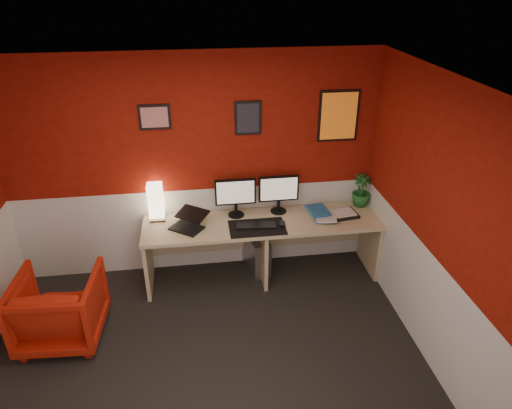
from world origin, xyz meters
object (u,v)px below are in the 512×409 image
Objects in this scene: shoji_lamp at (156,203)px; monitor_left at (236,192)px; monitor_right at (279,189)px; zen_tray at (341,214)px; pc_tower at (256,253)px; desk at (262,249)px; armchair at (60,308)px; laptop at (186,220)px; potted_plant at (361,190)px.

shoji_lamp is 0.87m from monitor_left.
zen_tray is (0.68, -0.19, -0.28)m from monitor_right.
pc_tower is (-0.94, 0.13, -0.52)m from zen_tray.
desk is 4.48× the size of monitor_left.
monitor_right is 0.76× the size of armchair.
monitor_left is 1.21m from zen_tray.
potted_plant is (2.01, 0.27, 0.08)m from laptop.
shoji_lamp is at bearing -179.87° from potted_plant.
desk is 6.84× the size of potted_plant.
desk is 7.88× the size of laptop.
monitor_right reaches higher than pc_tower.
monitor_right is 0.98m from potted_plant.
monitor_right is (1.04, 0.24, 0.18)m from laptop.
pc_tower is at bearing 50.45° from laptop.
armchair is at bearing -164.21° from potted_plant.
potted_plant reaches higher than laptop.
monitor_right reaches higher than zen_tray.
laptop reaches higher than zen_tray.
armchair reaches higher than pc_tower.
monitor_right is at bearing 0.22° from pc_tower.
desk is at bearing 40.31° from laptop.
shoji_lamp is (-1.14, 0.22, 0.56)m from desk.
monitor_left is 0.76× the size of armchair.
potted_plant is at bearing 36.32° from zen_tray.
desk is 3.40× the size of armchair.
monitor_right is at bearing -178.55° from potted_plant.
zen_tray is at bearing -8.37° from monitor_left.
monitor_left is 2.09m from armchair.
monitor_right is 2.52m from armchair.
shoji_lamp is 2.05m from zen_tray.
zen_tray reaches higher than desk.
zen_tray is 1.08m from pc_tower.
shoji_lamp reaches higher than desk.
zen_tray is 3.05m from armchair.
monitor_left is at bearing -150.41° from armchair.
desk is 7.43× the size of zen_tray.
desk is at bearing -179.59° from zen_tray.
laptop is 1.47m from armchair.
zen_tray is 0.92× the size of potted_plant.
monitor_left is 1.46m from potted_plant.
shoji_lamp is 0.69× the size of monitor_left.
laptop is at bearing -178.24° from zen_tray.
armchair is at bearing -169.95° from pc_tower.
laptop is at bearing -176.79° from desk.
pc_tower is at bearing 109.44° from desk.
pc_tower is (0.22, -0.04, -0.80)m from monitor_left.
pc_tower is at bearing -167.28° from monitor_right.
zen_tray is at bearing -5.90° from shoji_lamp.
laptop is at bearing -166.81° from monitor_right.
desk is 0.73m from monitor_left.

